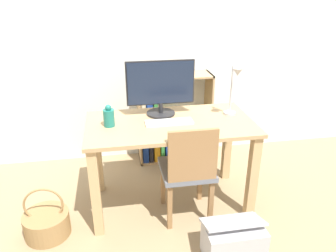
{
  "coord_description": "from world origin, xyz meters",
  "views": [
    {
      "loc": [
        -0.42,
        -2.33,
        1.77
      ],
      "look_at": [
        0.0,
        0.1,
        0.68
      ],
      "focal_mm": 35.0,
      "sensor_mm": 36.0,
      "label": 1
    }
  ],
  "objects_px": {
    "monitor": "(160,86)",
    "vase": "(109,117)",
    "keyboard": "(169,122)",
    "desk_lamp": "(234,87)",
    "basket": "(47,223)",
    "chair": "(188,169)",
    "storage_box": "(233,241)",
    "bookshelf": "(161,125)"
  },
  "relations": [
    {
      "from": "basket",
      "to": "monitor",
      "type": "bearing_deg",
      "value": 24.32
    },
    {
      "from": "monitor",
      "to": "vase",
      "type": "distance_m",
      "value": 0.49
    },
    {
      "from": "storage_box",
      "to": "desk_lamp",
      "type": "bearing_deg",
      "value": 74.42
    },
    {
      "from": "monitor",
      "to": "keyboard",
      "type": "height_order",
      "value": "monitor"
    },
    {
      "from": "bookshelf",
      "to": "basket",
      "type": "bearing_deg",
      "value": -135.5
    },
    {
      "from": "basket",
      "to": "storage_box",
      "type": "relative_size",
      "value": 1.01
    },
    {
      "from": "desk_lamp",
      "to": "bookshelf",
      "type": "height_order",
      "value": "desk_lamp"
    },
    {
      "from": "desk_lamp",
      "to": "basket",
      "type": "relative_size",
      "value": 1.01
    },
    {
      "from": "vase",
      "to": "storage_box",
      "type": "height_order",
      "value": "vase"
    },
    {
      "from": "monitor",
      "to": "storage_box",
      "type": "xyz_separation_m",
      "value": [
        0.36,
        -0.88,
        -0.86
      ]
    },
    {
      "from": "vase",
      "to": "basket",
      "type": "height_order",
      "value": "vase"
    },
    {
      "from": "chair",
      "to": "basket",
      "type": "bearing_deg",
      "value": 178.31
    },
    {
      "from": "bookshelf",
      "to": "basket",
      "type": "height_order",
      "value": "bookshelf"
    },
    {
      "from": "monitor",
      "to": "vase",
      "type": "xyz_separation_m",
      "value": [
        -0.42,
        -0.18,
        -0.17
      ]
    },
    {
      "from": "desk_lamp",
      "to": "basket",
      "type": "height_order",
      "value": "desk_lamp"
    },
    {
      "from": "keyboard",
      "to": "bookshelf",
      "type": "height_order",
      "value": "bookshelf"
    },
    {
      "from": "keyboard",
      "to": "basket",
      "type": "bearing_deg",
      "value": -167.18
    },
    {
      "from": "vase",
      "to": "chair",
      "type": "distance_m",
      "value": 0.72
    },
    {
      "from": "vase",
      "to": "monitor",
      "type": "bearing_deg",
      "value": 22.52
    },
    {
      "from": "basket",
      "to": "chair",
      "type": "bearing_deg",
      "value": 0.3
    },
    {
      "from": "keyboard",
      "to": "storage_box",
      "type": "height_order",
      "value": "keyboard"
    },
    {
      "from": "storage_box",
      "to": "chair",
      "type": "bearing_deg",
      "value": 115.21
    },
    {
      "from": "keyboard",
      "to": "bookshelf",
      "type": "distance_m",
      "value": 0.88
    },
    {
      "from": "keyboard",
      "to": "bookshelf",
      "type": "xyz_separation_m",
      "value": [
        0.06,
        0.79,
        -0.37
      ]
    },
    {
      "from": "bookshelf",
      "to": "keyboard",
      "type": "bearing_deg",
      "value": -94.18
    },
    {
      "from": "desk_lamp",
      "to": "vase",
      "type": "bearing_deg",
      "value": -178.89
    },
    {
      "from": "keyboard",
      "to": "basket",
      "type": "height_order",
      "value": "keyboard"
    },
    {
      "from": "vase",
      "to": "basket",
      "type": "distance_m",
      "value": 0.93
    },
    {
      "from": "desk_lamp",
      "to": "bookshelf",
      "type": "distance_m",
      "value": 1.08
    },
    {
      "from": "chair",
      "to": "storage_box",
      "type": "height_order",
      "value": "chair"
    },
    {
      "from": "monitor",
      "to": "basket",
      "type": "xyz_separation_m",
      "value": [
        -0.94,
        -0.43,
        -0.9
      ]
    },
    {
      "from": "vase",
      "to": "keyboard",
      "type": "bearing_deg",
      "value": -3.4
    },
    {
      "from": "monitor",
      "to": "chair",
      "type": "bearing_deg",
      "value": -70.83
    },
    {
      "from": "keyboard",
      "to": "monitor",
      "type": "bearing_deg",
      "value": 99.71
    },
    {
      "from": "basket",
      "to": "storage_box",
      "type": "distance_m",
      "value": 1.38
    },
    {
      "from": "basket",
      "to": "bookshelf",
      "type": "bearing_deg",
      "value": 44.5
    },
    {
      "from": "keyboard",
      "to": "vase",
      "type": "relative_size",
      "value": 2.16
    },
    {
      "from": "monitor",
      "to": "bookshelf",
      "type": "relative_size",
      "value": 0.6
    },
    {
      "from": "desk_lamp",
      "to": "keyboard",
      "type": "bearing_deg",
      "value": -175.0
    },
    {
      "from": "keyboard",
      "to": "chair",
      "type": "height_order",
      "value": "chair"
    },
    {
      "from": "vase",
      "to": "desk_lamp",
      "type": "relative_size",
      "value": 0.42
    },
    {
      "from": "basket",
      "to": "storage_box",
      "type": "height_order",
      "value": "basket"
    }
  ]
}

